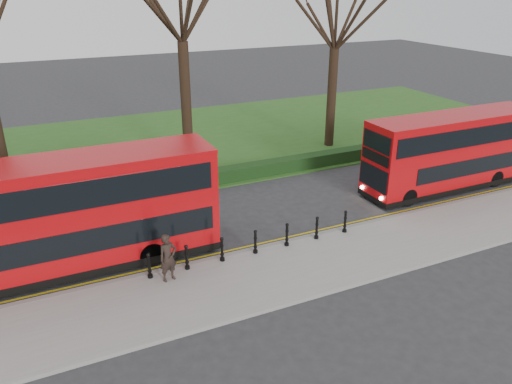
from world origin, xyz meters
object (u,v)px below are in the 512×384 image
pedestrian (168,258)px  bollard_row (255,242)px  bus_rear (452,152)px  bus_lead (70,216)px

pedestrian → bollard_row: bearing=-6.9°
bus_rear → bollard_row: bearing=-169.8°
bollard_row → bus_lead: 7.31m
bollard_row → bus_rear: bearing=10.2°
bollard_row → bus_rear: (12.65, 2.27, 1.39)m
bus_rear → pedestrian: 16.67m
bollard_row → pedestrian: size_ratio=4.73×
bollard_row → bus_rear: bus_rear is taller
bollard_row → pedestrian: 3.82m
bus_lead → bus_rear: bus_lead is taller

